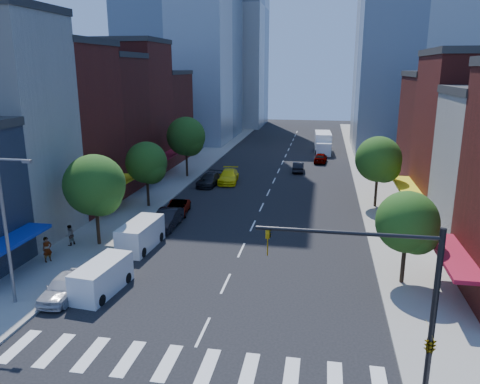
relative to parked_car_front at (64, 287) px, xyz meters
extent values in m
plane|color=black|center=(9.50, -2.31, -0.74)|extent=(220.00, 220.00, 0.00)
cube|color=gray|center=(-3.00, 37.69, -0.66)|extent=(5.00, 120.00, 0.15)
cube|color=gray|center=(22.00, 37.69, -0.66)|extent=(5.00, 120.00, 0.15)
cube|color=silver|center=(9.50, -5.31, -0.73)|extent=(19.00, 3.00, 0.01)
cube|color=#591915|center=(-11.50, 18.19, 7.26)|extent=(12.00, 9.00, 16.00)
cube|color=#4C1913|center=(-11.50, 26.69, 6.76)|extent=(12.00, 8.00, 15.00)
cube|color=#591915|center=(-11.50, 35.19, 7.76)|extent=(12.00, 9.00, 17.00)
cube|color=#4C1913|center=(-11.50, 44.69, 5.76)|extent=(12.00, 10.00, 13.00)
cube|color=#4C1913|center=(30.50, 31.69, 5.76)|extent=(12.00, 10.00, 13.00)
cube|color=#9EA5AD|center=(-8.50, 92.69, 27.26)|extent=(18.00, 18.00, 56.00)
cylinder|color=black|center=(20.00, -6.81, 3.41)|extent=(0.24, 0.24, 8.00)
cylinder|color=black|center=(16.50, -6.81, 7.01)|extent=(7.00, 0.16, 0.16)
imported|color=gold|center=(13.50, -6.81, 6.41)|extent=(0.22, 0.18, 1.10)
imported|color=gold|center=(20.00, -6.81, 2.61)|extent=(0.48, 2.24, 0.90)
cylinder|color=slate|center=(-2.50, -1.31, 3.91)|extent=(0.20, 0.20, 9.00)
cylinder|color=slate|center=(-1.50, -1.31, 8.21)|extent=(2.00, 0.14, 0.14)
cube|color=slate|center=(-0.60, -1.31, 8.16)|extent=(0.50, 0.25, 0.18)
cylinder|color=black|center=(-2.00, 8.69, 1.37)|extent=(0.28, 0.28, 3.92)
sphere|color=#224914|center=(-2.00, 8.69, 4.31)|extent=(4.80, 4.80, 4.80)
sphere|color=#224914|center=(-1.40, 8.39, 3.61)|extent=(3.36, 3.36, 3.36)
cylinder|color=black|center=(-2.00, 19.69, 1.23)|extent=(0.28, 0.28, 3.64)
sphere|color=#224914|center=(-2.00, 19.69, 3.96)|extent=(4.20, 4.20, 4.20)
sphere|color=#224914|center=(-1.40, 19.39, 3.31)|extent=(2.94, 2.94, 2.94)
cylinder|color=black|center=(-2.00, 33.69, 1.51)|extent=(0.28, 0.28, 4.20)
sphere|color=#224914|center=(-2.00, 33.69, 4.66)|extent=(5.00, 5.00, 5.00)
sphere|color=#224914|center=(-1.40, 33.39, 3.91)|extent=(3.50, 3.50, 3.50)
cylinder|color=black|center=(21.00, 5.69, 1.09)|extent=(0.28, 0.28, 3.36)
sphere|color=#224914|center=(21.00, 5.69, 3.61)|extent=(4.00, 4.00, 4.00)
sphere|color=#224914|center=(21.60, 5.39, 3.01)|extent=(2.80, 2.80, 2.80)
cylinder|color=black|center=(21.00, 23.69, 1.37)|extent=(0.28, 0.28, 3.92)
sphere|color=#224914|center=(21.00, 23.69, 4.31)|extent=(4.60, 4.60, 4.60)
sphere|color=#224914|center=(21.60, 23.39, 3.61)|extent=(3.22, 3.22, 3.22)
imported|color=#BCBCC1|center=(0.00, 0.00, 0.00)|extent=(1.88, 4.38, 1.48)
imported|color=black|center=(2.00, 13.88, 0.08)|extent=(1.76, 4.98, 1.64)
imported|color=#999999|center=(1.63, 17.98, -0.10)|extent=(2.71, 4.85, 1.28)
imported|color=black|center=(2.00, 29.79, 0.00)|extent=(2.62, 5.31, 1.49)
cube|color=white|center=(2.00, 1.17, 0.25)|extent=(2.34, 4.88, 1.98)
cube|color=black|center=(1.83, -0.62, 0.54)|extent=(1.83, 1.11, 0.85)
cylinder|color=black|center=(1.00, -0.35, -0.41)|extent=(0.30, 0.74, 0.72)
cylinder|color=black|center=(2.69, -0.51, -0.41)|extent=(0.30, 0.74, 0.72)
cylinder|color=black|center=(1.31, 2.85, -0.41)|extent=(0.30, 0.74, 0.72)
cylinder|color=black|center=(3.00, 2.69, -0.41)|extent=(0.30, 0.74, 0.72)
cube|color=white|center=(1.54, 8.82, 0.33)|extent=(2.27, 5.17, 2.13)
cube|color=black|center=(1.45, 6.89, 0.63)|extent=(1.93, 1.10, 0.91)
cylinder|color=black|center=(0.54, 7.13, -0.38)|extent=(0.29, 0.78, 0.77)
cylinder|color=black|center=(2.37, 7.05, -0.38)|extent=(0.29, 0.78, 0.77)
cylinder|color=black|center=(0.71, 10.59, -0.38)|extent=(0.29, 0.78, 0.77)
cylinder|color=black|center=(2.53, 10.50, -0.38)|extent=(0.29, 0.78, 0.77)
imported|color=#FFEB0D|center=(4.00, 31.62, 0.07)|extent=(2.73, 5.72, 1.61)
imported|color=black|center=(12.23, 39.49, -0.05)|extent=(1.53, 4.18, 1.37)
imported|color=#999999|center=(15.19, 46.64, 0.03)|extent=(2.10, 4.61, 1.53)
cube|color=white|center=(15.39, 55.85, 0.97)|extent=(2.90, 7.07, 3.42)
cube|color=white|center=(15.59, 51.79, 0.44)|extent=(2.44, 2.04, 2.14)
cylinder|color=black|center=(14.37, 52.58, -0.26)|extent=(0.37, 0.98, 0.96)
cylinder|color=black|center=(16.72, 52.70, -0.26)|extent=(0.37, 0.98, 0.96)
cylinder|color=black|center=(14.14, 57.39, -0.26)|extent=(0.37, 0.98, 0.96)
cylinder|color=black|center=(16.49, 57.51, -0.26)|extent=(0.37, 0.98, 0.96)
imported|color=#999999|center=(-4.00, 4.67, 0.36)|extent=(0.75, 0.83, 1.90)
imported|color=#999999|center=(-4.12, 7.97, 0.26)|extent=(0.87, 0.98, 1.69)
camera|label=1|loc=(15.48, -24.20, 13.12)|focal=35.00mm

